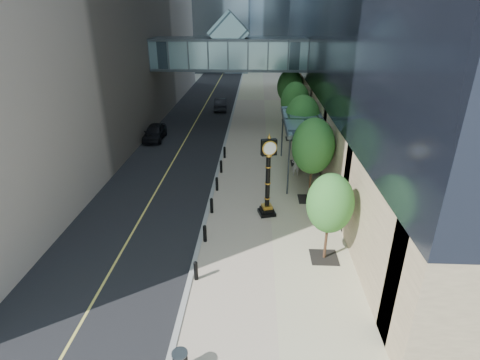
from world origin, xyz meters
name	(u,v)px	position (x,y,z in m)	size (l,w,h in m)	color
ground	(253,297)	(0.00, 0.00, 0.00)	(320.00, 320.00, 0.00)	gray
road	(208,100)	(-7.00, 40.00, 0.01)	(8.00, 180.00, 0.02)	black
sidewalk	(264,100)	(1.00, 40.00, 0.03)	(8.00, 180.00, 0.06)	tan
curb	(236,100)	(-3.00, 40.00, 0.04)	(0.25, 180.00, 0.07)	gray
skywalk	(229,52)	(-3.00, 28.00, 7.71)	(17.00, 4.20, 5.80)	slate
entrance_canopy	(304,121)	(3.48, 14.00, 4.19)	(3.00, 8.00, 4.38)	#383F44
bollard_row	(214,195)	(-2.70, 9.00, 0.51)	(0.20, 16.20, 0.90)	black
street_trees	(300,115)	(3.60, 17.49, 3.79)	(2.83, 28.55, 5.82)	black
street_clock	(268,182)	(0.74, 7.37, 2.27)	(1.17, 1.17, 5.09)	black
pedestrian	(296,165)	(3.03, 13.45, 0.93)	(0.63, 0.41, 1.73)	#B0ACA1
car_near	(155,132)	(-9.97, 21.80, 0.77)	(1.77, 4.41, 1.50)	black
car_far	(220,104)	(-4.68, 34.24, 0.76)	(1.56, 4.46, 1.47)	black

